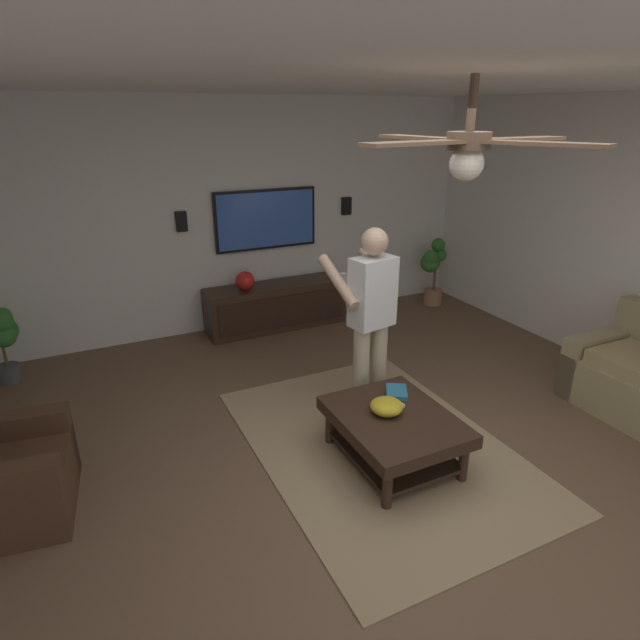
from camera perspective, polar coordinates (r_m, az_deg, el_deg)
ground_plane at (r=3.97m, az=8.75°, el=-17.50°), size 8.33×8.33×0.00m
wall_back_tv at (r=6.38m, az=-8.90°, el=10.94°), size 0.10×6.23×2.66m
ceiling_slab at (r=3.10m, az=11.87°, el=25.36°), size 7.14×6.23×0.10m
area_rug at (r=4.34m, az=6.28°, el=-13.33°), size 2.66×1.83×0.01m
coffee_table at (r=4.05m, az=7.97°, el=-11.39°), size 1.00×0.80×0.40m
media_console at (r=6.46m, az=-4.76°, el=1.53°), size 0.45×1.70×0.55m
tv at (r=6.40m, az=-5.85°, el=10.75°), size 0.05×1.25×0.70m
person_standing at (r=4.41m, az=5.47°, el=0.88°), size 0.60×0.61×1.64m
potted_plant_tall at (r=7.33m, az=12.09°, el=5.54°), size 0.30×0.36×0.91m
potted_plant_short at (r=5.87m, az=-31.05°, el=-1.41°), size 0.38×0.31×0.77m
bowl at (r=3.98m, az=7.20°, el=-9.23°), size 0.25×0.25×0.11m
remote_white at (r=4.06m, az=8.16°, el=-9.33°), size 0.06×0.15×0.02m
book at (r=4.26m, az=8.26°, el=-7.69°), size 0.27×0.25×0.04m
vase_round at (r=6.18m, az=-8.09°, el=4.22°), size 0.22×0.22×0.22m
wall_speaker_left at (r=6.85m, az=2.87°, el=12.18°), size 0.06×0.12×0.22m
wall_speaker_right at (r=6.14m, az=-14.73°, el=10.24°), size 0.06×0.12×0.22m
ceiling_fan at (r=2.64m, az=15.84°, el=17.48°), size 1.18×1.20×0.46m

